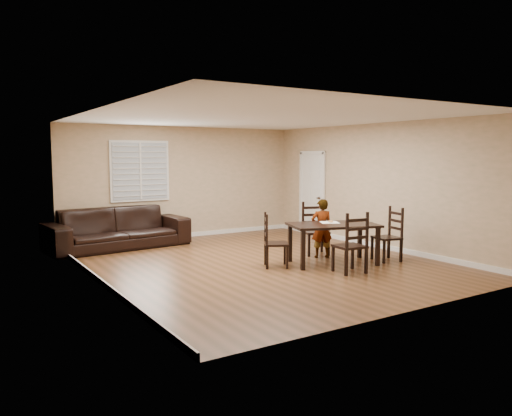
# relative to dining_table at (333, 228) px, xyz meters

# --- Properties ---
(ground) EXTENTS (7.00, 7.00, 0.00)m
(ground) POSITION_rel_dining_table_xyz_m (-1.09, 0.77, -0.66)
(ground) COLOR brown
(ground) RESTS_ON ground
(room) EXTENTS (6.04, 7.04, 2.72)m
(room) POSITION_rel_dining_table_xyz_m (-1.06, 0.95, 1.15)
(room) COLOR #CDA98A
(room) RESTS_ON ground
(dining_table) EXTENTS (1.80, 1.36, 0.75)m
(dining_table) POSITION_rel_dining_table_xyz_m (0.00, 0.00, 0.00)
(dining_table) COLOR black
(dining_table) RESTS_ON ground
(chair_near) EXTENTS (0.60, 0.58, 1.06)m
(chair_near) POSITION_rel_dining_table_xyz_m (0.32, 0.98, -0.18)
(chair_near) COLOR black
(chair_near) RESTS_ON ground
(chair_far) EXTENTS (0.52, 0.50, 1.06)m
(chair_far) POSITION_rel_dining_table_xyz_m (-0.24, -0.82, -0.18)
(chair_far) COLOR black
(chair_far) RESTS_ON ground
(chair_left) EXTENTS (0.57, 0.58, 0.98)m
(chair_left) POSITION_rel_dining_table_xyz_m (-1.15, 0.40, -0.22)
(chair_left) COLOR black
(chair_left) RESTS_ON ground
(chair_right) EXTENTS (0.52, 0.55, 1.03)m
(chair_right) POSITION_rel_dining_table_xyz_m (1.16, -0.37, -0.19)
(chair_right) COLOR black
(chair_right) RESTS_ON ground
(child) EXTENTS (0.50, 0.42, 1.16)m
(child) POSITION_rel_dining_table_xyz_m (0.18, 0.55, -0.08)
(child) COLOR gray
(child) RESTS_ON ground
(napkin) EXTENTS (0.44, 0.44, 0.00)m
(napkin) POSITION_rel_dining_table_xyz_m (0.06, 0.17, 0.09)
(napkin) COLOR white
(napkin) RESTS_ON dining_table
(donut) EXTENTS (0.09, 0.09, 0.03)m
(donut) POSITION_rel_dining_table_xyz_m (0.08, 0.16, 0.11)
(donut) COLOR #CB8548
(donut) RESTS_ON napkin
(sofa) EXTENTS (3.08, 1.45, 0.87)m
(sofa) POSITION_rel_dining_table_xyz_m (-2.90, 3.70, -0.22)
(sofa) COLOR black
(sofa) RESTS_ON ground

